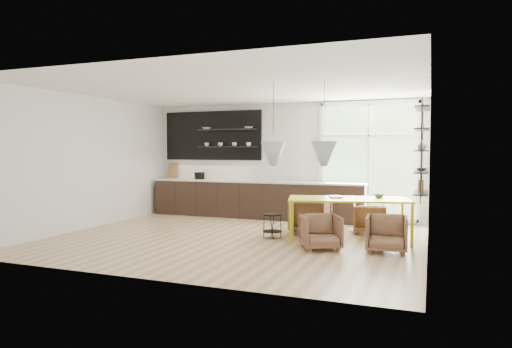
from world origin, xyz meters
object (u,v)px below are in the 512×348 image
at_px(armchair_back_left, 311,216).
at_px(armchair_front_left, 320,232).
at_px(armchair_front_right, 387,234).
at_px(armchair_back_right, 369,219).
at_px(wire_stool, 272,222).
at_px(dining_table, 349,201).

bearing_deg(armchair_back_left, armchair_front_left, 111.39).
distance_m(armchair_back_left, armchair_front_right, 2.08).
xyz_separation_m(armchair_back_right, armchair_front_left, (-0.59, -1.88, 0.00)).
bearing_deg(armchair_front_right, wire_stool, 163.32).
bearing_deg(dining_table, armchair_back_right, 61.56).
relative_size(armchair_front_left, armchair_front_right, 0.97).
relative_size(armchair_back_right, armchair_front_left, 1.00).
bearing_deg(dining_table, armchair_front_right, -56.33).
xyz_separation_m(armchair_back_right, wire_stool, (-1.70, -1.21, 0.00)).
bearing_deg(wire_stool, armchair_back_right, 35.52).
bearing_deg(armchair_back_left, armchair_back_right, -159.24).
height_order(dining_table, wire_stool, dining_table).
relative_size(armchair_back_right, armchair_front_right, 0.96).
bearing_deg(dining_table, armchair_front_left, -125.09).
xyz_separation_m(dining_table, armchair_front_left, (-0.33, -0.87, -0.46)).
xyz_separation_m(armchair_back_left, armchair_back_right, (1.14, 0.41, -0.05)).
height_order(armchair_back_left, wire_stool, armchair_back_left).
distance_m(armchair_back_right, wire_stool, 2.09).
relative_size(dining_table, armchair_back_right, 3.65).
bearing_deg(wire_stool, armchair_back_left, 55.06).
relative_size(armchair_back_right, wire_stool, 1.39).
xyz_separation_m(armchair_back_left, armchair_front_right, (1.63, -1.29, -0.04)).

